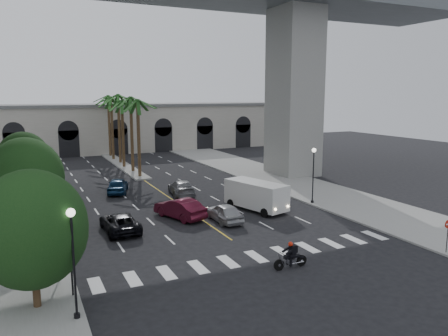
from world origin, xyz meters
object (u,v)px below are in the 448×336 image
at_px(traffic_signal_far, 63,229).
at_px(pedestrian_a, 56,236).
at_px(car_a, 225,212).
at_px(do_not_enter_sign, 448,229).
at_px(lamp_post_right, 313,171).
at_px(motorcycle_rider, 292,256).
at_px(car_b, 180,208).
at_px(cargo_van, 256,195).
at_px(lamp_post_left_near, 73,254).
at_px(car_d, 182,188).
at_px(car_c, 120,222).
at_px(lamp_post_left_far, 45,176).
at_px(car_e, 118,185).
at_px(traffic_signal_near, 70,251).

distance_m(traffic_signal_far, pedestrian_a, 4.02).
distance_m(car_a, do_not_enter_sign, 16.23).
height_order(lamp_post_right, motorcycle_rider, lamp_post_right).
bearing_deg(car_b, lamp_post_right, 156.84).
xyz_separation_m(lamp_post_right, cargo_van, (-5.87, 0.35, -1.78)).
distance_m(lamp_post_left_near, car_d, 25.48).
relative_size(motorcycle_rider, cargo_van, 0.36).
height_order(car_b, car_c, car_b).
height_order(lamp_post_right, do_not_enter_sign, lamp_post_right).
bearing_deg(lamp_post_left_far, pedestrian_a, -90.53).
xyz_separation_m(car_b, car_c, (-5.31, -1.49, -0.13)).
xyz_separation_m(traffic_signal_far, do_not_enter_sign, (22.67, -7.91, -0.82)).
bearing_deg(do_not_enter_sign, cargo_van, 118.23).
bearing_deg(lamp_post_left_far, cargo_van, -24.32).
bearing_deg(motorcycle_rider, car_c, 123.84).
xyz_separation_m(lamp_post_left_far, car_d, (12.90, 0.83, -2.46)).
xyz_separation_m(car_e, do_not_enter_sign, (15.64, -26.95, 0.88)).
relative_size(car_c, car_d, 0.97).
height_order(car_b, do_not_enter_sign, do_not_enter_sign).
bearing_deg(pedestrian_a, do_not_enter_sign, -45.19).
bearing_deg(lamp_post_left_near, traffic_signal_far, 89.12).
bearing_deg(motorcycle_rider, car_e, 101.53).
height_order(lamp_post_left_far, car_d, lamp_post_left_far).
xyz_separation_m(car_d, pedestrian_a, (-13.00, -11.62, 0.22)).
bearing_deg(motorcycle_rider, do_not_enter_sign, -13.67).
bearing_deg(car_b, cargo_van, 156.37).
height_order(traffic_signal_near, car_d, traffic_signal_near).
bearing_deg(motorcycle_rider, traffic_signal_far, 155.32).
height_order(lamp_post_left_near, traffic_signal_near, lamp_post_left_near).
bearing_deg(lamp_post_left_far, car_d, 3.68).
bearing_deg(car_d, traffic_signal_far, 58.32).
bearing_deg(do_not_enter_sign, traffic_signal_far, 167.41).
relative_size(car_e, cargo_van, 0.74).
bearing_deg(lamp_post_left_near, pedestrian_a, 90.56).
bearing_deg(motorcycle_rider, cargo_van, 69.26).
relative_size(motorcycle_rider, car_e, 0.48).
bearing_deg(car_d, cargo_van, 123.61).
height_order(lamp_post_left_near, do_not_enter_sign, lamp_post_left_near).
distance_m(motorcycle_rider, car_b, 13.13).
distance_m(lamp_post_right, do_not_enter_sign, 14.49).
height_order(motorcycle_rider, car_e, motorcycle_rider).
xyz_separation_m(lamp_post_right, pedestrian_a, (-22.90, -2.79, -2.23)).
bearing_deg(car_e, cargo_van, 145.88).
height_order(lamp_post_left_far, traffic_signal_far, lamp_post_left_far).
distance_m(car_a, car_b, 3.87).
bearing_deg(traffic_signal_far, lamp_post_left_far, 90.40).
bearing_deg(motorcycle_rider, lamp_post_left_far, 121.21).
distance_m(motorcycle_rider, do_not_enter_sign, 10.68).
height_order(lamp_post_left_near, car_a, lamp_post_left_near).
xyz_separation_m(car_b, cargo_van, (7.03, -0.54, 0.59)).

